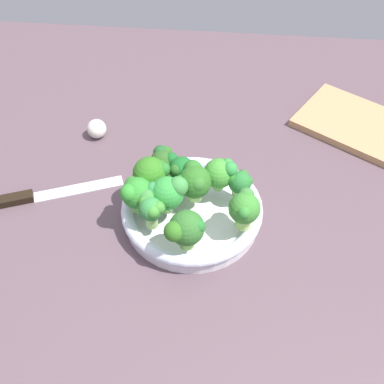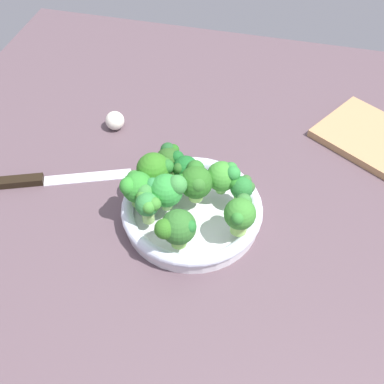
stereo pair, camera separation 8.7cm
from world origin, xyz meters
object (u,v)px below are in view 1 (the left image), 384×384
Objects in this scene: broccoli_floret_7 at (164,161)px; broccoli_floret_3 at (137,194)px; cutting_board at (364,127)px; broccoli_floret_5 at (194,180)px; broccoli_floret_9 at (244,208)px; broccoli_floret_8 at (220,173)px; broccoli_floret_2 at (240,182)px; broccoli_floret_1 at (168,192)px; broccoli_floret_4 at (151,174)px; knife at (33,196)px; broccoli_floret_6 at (151,210)px; garlic_bulb at (97,129)px; broccoli_floret_10 at (186,229)px; bowl at (192,211)px; broccoli_floret_0 at (181,170)px.

broccoli_floret_3 is at bearing -109.81° from broccoli_floret_7.
broccoli_floret_7 is 0.21× the size of cutting_board.
broccoli_floret_9 is (8.90, -5.63, 0.03)cm from broccoli_floret_5.
broccoli_floret_5 is 5.15cm from broccoli_floret_8.
broccoli_floret_2 is 7.21cm from broccoli_floret_9.
broccoli_floret_3 is (-17.26, -5.47, 1.14)cm from broccoli_floret_2.
broccoli_floret_1 is 5.86cm from broccoli_floret_4.
knife is (-22.87, -0.89, -7.37)cm from broccoli_floret_4.
broccoli_floret_6 is at bearing -17.24° from knife.
garlic_bulb is at bearing 139.62° from broccoli_floret_5.
broccoli_floret_2 is at bearing 56.60° from broccoli_floret_10.
bowl is 11.18cm from broccoli_floret_3.
bowl and garlic_bulb have the same top height.
knife is at bearing -113.32° from garlic_bulb.
broccoli_floret_9 reaches higher than broccoli_floret_8.
broccoli_floret_8 is (10.47, -2.39, 0.41)cm from broccoli_floret_7.
broccoli_floret_7 is (0.37, 12.22, -0.57)cm from broccoli_floret_6.
garlic_bulb is at bearing 126.42° from broccoli_floret_10.
broccoli_floret_0 is 1.50× the size of garlic_bulb.
broccoli_floret_0 reaches higher than garlic_bulb.
broccoli_floret_0 and broccoli_floret_6 have the same top height.
broccoli_floret_2 reaches higher than knife.
bowl is 6.24× the size of garlic_bulb.
broccoli_floret_9 is at bearing -22.19° from broccoli_floret_4.
broccoli_floret_1 is at bearing 117.41° from broccoli_floret_10.
broccoli_floret_1 is at bearing -77.31° from broccoli_floret_7.
knife is at bearing -176.18° from broccoli_floret_8.
broccoli_floret_0 is at bearing 131.97° from broccoli_floret_5.
broccoli_floret_7 is 0.80× the size of broccoli_floret_10.
broccoli_floret_7 is 25.89cm from knife.
broccoli_floret_7 is (-14.02, 3.54, 0.46)cm from broccoli_floret_2.
broccoli_floret_2 is at bearing 22.22° from broccoli_floret_1.
broccoli_floret_10 is (-8.21, -12.45, 1.39)cm from broccoli_floret_2.
bowl is 44.63cm from cutting_board.
broccoli_floret_3 is at bearing 142.35° from broccoli_floret_10.
knife is 0.93× the size of cutting_board.
broccoli_floret_8 is 35.81cm from knife.
broccoli_floret_1 is 1.07× the size of broccoli_floret_5.
broccoli_floret_10 is at bearing -132.72° from cutting_board.
broccoli_floret_0 is at bearing -31.33° from broccoli_floret_7.
broccoli_floret_4 is (-15.65, -0.30, 0.93)cm from broccoli_floret_2.
broccoli_floret_5 is at bearing 23.61° from broccoli_floret_3.
broccoli_floret_5 is at bearing 88.91° from broccoli_floret_10.
broccoli_floret_1 is at bearing -103.42° from broccoli_floret_0.
broccoli_floret_7 is at bearing 70.19° from broccoli_floret_3.
broccoli_floret_5 is 1.71× the size of garlic_bulb.
knife is at bearing -169.09° from broccoli_floret_7.
broccoli_floret_10 is at bearing -62.59° from broccoli_floret_1.
broccoli_floret_9 is (16.54, -6.75, 0.27)cm from broccoli_floret_4.
broccoli_floret_1 reaches higher than broccoli_floret_6.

